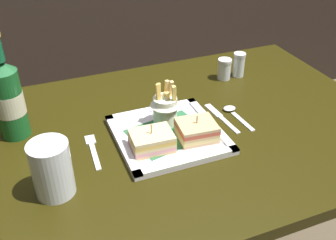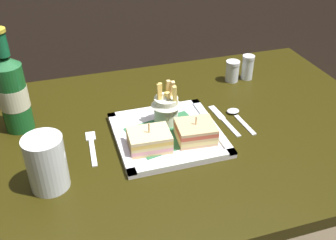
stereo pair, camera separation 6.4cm
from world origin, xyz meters
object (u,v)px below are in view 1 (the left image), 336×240
(sandwich_half_left, at_px, (152,141))
(knife, at_px, (220,117))
(sandwich_half_right, at_px, (197,130))
(fork, at_px, (93,149))
(water_glass, at_px, (53,172))
(spoon, at_px, (233,112))
(square_plate, at_px, (168,135))
(salt_shaker, at_px, (224,70))
(beer_bottle, at_px, (8,98))
(fries_cup, at_px, (165,105))
(pepper_shaker, at_px, (239,66))
(dining_table, at_px, (168,171))

(sandwich_half_left, bearing_deg, knife, 18.13)
(sandwich_half_right, xyz_separation_m, fork, (-0.25, 0.06, -0.03))
(fork, bearing_deg, sandwich_half_right, -13.33)
(water_glass, bearing_deg, spoon, 15.03)
(square_plate, xyz_separation_m, salt_shaker, (0.28, 0.23, 0.02))
(sandwich_half_right, bearing_deg, knife, 34.30)
(sandwich_half_left, bearing_deg, sandwich_half_right, 0.00)
(fork, bearing_deg, beer_bottle, 140.45)
(beer_bottle, bearing_deg, salt_shaker, 7.06)
(fries_cup, relative_size, pepper_shaker, 1.52)
(beer_bottle, bearing_deg, dining_table, -18.76)
(dining_table, distance_m, spoon, 0.24)
(sandwich_half_left, relative_size, salt_shaker, 1.54)
(beer_bottle, xyz_separation_m, pepper_shaker, (0.69, 0.08, -0.07))
(dining_table, bearing_deg, fries_cup, 89.34)
(beer_bottle, distance_m, knife, 0.54)
(sandwich_half_right, xyz_separation_m, knife, (0.11, 0.07, -0.03))
(square_plate, height_order, knife, square_plate)
(sandwich_half_left, relative_size, fork, 0.73)
(knife, xyz_separation_m, pepper_shaker, (0.17, 0.20, 0.03))
(sandwich_half_left, bearing_deg, fries_cup, 52.42)
(fork, bearing_deg, square_plate, -5.14)
(dining_table, distance_m, sandwich_half_right, 0.19)
(water_glass, relative_size, knife, 0.77)
(water_glass, height_order, knife, water_glass)
(sandwich_half_left, bearing_deg, salt_shaker, 38.63)
(square_plate, bearing_deg, fork, 174.86)
(beer_bottle, bearing_deg, sandwich_half_right, -25.33)
(fries_cup, distance_m, salt_shaker, 0.33)
(water_glass, distance_m, salt_shaker, 0.66)
(pepper_shaker, bearing_deg, square_plate, -145.38)
(pepper_shaker, bearing_deg, salt_shaker, -180.00)
(sandwich_half_left, height_order, water_glass, water_glass)
(square_plate, bearing_deg, salt_shaker, 39.25)
(knife, bearing_deg, water_glass, -164.34)
(dining_table, height_order, salt_shaker, salt_shaker)
(knife, bearing_deg, pepper_shaker, 49.55)
(sandwich_half_left, xyz_separation_m, fries_cup, (0.07, 0.09, 0.03))
(fork, relative_size, knife, 0.89)
(water_glass, xyz_separation_m, knife, (0.46, 0.13, -0.05))
(beer_bottle, xyz_separation_m, knife, (0.52, -0.12, -0.10))
(salt_shaker, bearing_deg, beer_bottle, -172.94)
(salt_shaker, height_order, pepper_shaker, pepper_shaker)
(fries_cup, bearing_deg, dining_table, -90.66)
(dining_table, relative_size, salt_shaker, 17.84)
(dining_table, distance_m, knife, 0.21)
(fork, xyz_separation_m, knife, (0.35, 0.01, 0.00))
(sandwich_half_right, height_order, pepper_shaker, pepper_shaker)
(dining_table, distance_m, pepper_shaker, 0.42)
(square_plate, xyz_separation_m, pepper_shaker, (0.34, 0.23, 0.03))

